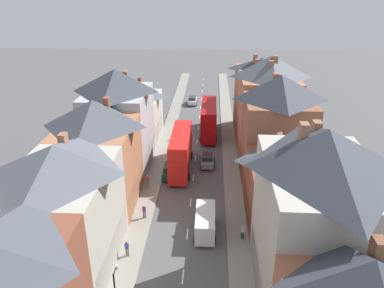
{
  "coord_description": "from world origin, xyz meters",
  "views": [
    {
      "loc": [
        2.15,
        -13.26,
        23.75
      ],
      "look_at": [
        -0.62,
        38.45,
        1.13
      ],
      "focal_mm": 35.0,
      "sensor_mm": 36.0,
      "label": 1
    }
  ],
  "objects_px": {
    "double_decker_bus_mid_street": "(209,119)",
    "car_near_blue": "(170,170)",
    "car_parked_right_a": "(207,159)",
    "delivery_van": "(205,222)",
    "pedestrian_mid_left": "(127,248)",
    "pedestrian_far_left": "(144,211)",
    "double_decker_bus_lead": "(181,150)",
    "car_near_silver": "(192,100)",
    "pedestrian_mid_right": "(243,231)",
    "pedestrian_far_right": "(148,180)"
  },
  "relations": [
    {
      "from": "double_decker_bus_mid_street",
      "to": "car_near_blue",
      "type": "relative_size",
      "value": 2.42
    },
    {
      "from": "car_parked_right_a",
      "to": "delivery_van",
      "type": "distance_m",
      "value": 15.5
    },
    {
      "from": "car_near_blue",
      "to": "pedestrian_mid_left",
      "type": "bearing_deg",
      "value": -98.06
    },
    {
      "from": "pedestrian_far_left",
      "to": "pedestrian_mid_left",
      "type": "bearing_deg",
      "value": -95.16
    },
    {
      "from": "double_decker_bus_mid_street",
      "to": "delivery_van",
      "type": "distance_m",
      "value": 26.92
    },
    {
      "from": "double_decker_bus_mid_street",
      "to": "pedestrian_mid_left",
      "type": "relative_size",
      "value": 6.71
    },
    {
      "from": "double_decker_bus_lead",
      "to": "car_near_blue",
      "type": "height_order",
      "value": "double_decker_bus_lead"
    },
    {
      "from": "car_near_blue",
      "to": "pedestrian_far_left",
      "type": "relative_size",
      "value": 2.77
    },
    {
      "from": "car_near_blue",
      "to": "delivery_van",
      "type": "height_order",
      "value": "delivery_van"
    },
    {
      "from": "pedestrian_far_left",
      "to": "car_near_silver",
      "type": "bearing_deg",
      "value": 85.83
    },
    {
      "from": "car_near_blue",
      "to": "delivery_van",
      "type": "xyz_separation_m",
      "value": [
        4.9,
        -12.05,
        0.48
      ]
    },
    {
      "from": "pedestrian_mid_right",
      "to": "pedestrian_far_right",
      "type": "relative_size",
      "value": 1.0
    },
    {
      "from": "pedestrian_mid_left",
      "to": "pedestrian_mid_right",
      "type": "bearing_deg",
      "value": 15.73
    },
    {
      "from": "car_near_silver",
      "to": "delivery_van",
      "type": "bearing_deg",
      "value": -85.28
    },
    {
      "from": "car_parked_right_a",
      "to": "pedestrian_mid_right",
      "type": "distance_m",
      "value": 16.89
    },
    {
      "from": "car_near_blue",
      "to": "pedestrian_mid_left",
      "type": "xyz_separation_m",
      "value": [
        -2.28,
        -16.1,
        0.18
      ]
    },
    {
      "from": "car_near_silver",
      "to": "double_decker_bus_mid_street",
      "type": "bearing_deg",
      "value": -77.87
    },
    {
      "from": "car_parked_right_a",
      "to": "double_decker_bus_lead",
      "type": "bearing_deg",
      "value": -157.64
    },
    {
      "from": "delivery_van",
      "to": "pedestrian_far_left",
      "type": "xyz_separation_m",
      "value": [
        -6.62,
        2.12,
        -0.3
      ]
    },
    {
      "from": "pedestrian_mid_left",
      "to": "double_decker_bus_lead",
      "type": "bearing_deg",
      "value": 78.82
    },
    {
      "from": "car_near_blue",
      "to": "car_parked_right_a",
      "type": "bearing_deg",
      "value": 35.11
    },
    {
      "from": "double_decker_bus_mid_street",
      "to": "car_parked_right_a",
      "type": "bearing_deg",
      "value": -89.95
    },
    {
      "from": "car_near_blue",
      "to": "pedestrian_far_left",
      "type": "distance_m",
      "value": 10.08
    },
    {
      "from": "double_decker_bus_mid_street",
      "to": "delivery_van",
      "type": "height_order",
      "value": "double_decker_bus_mid_street"
    },
    {
      "from": "car_near_blue",
      "to": "pedestrian_far_right",
      "type": "relative_size",
      "value": 2.77
    },
    {
      "from": "double_decker_bus_lead",
      "to": "delivery_van",
      "type": "distance_m",
      "value": 14.54
    },
    {
      "from": "double_decker_bus_mid_street",
      "to": "pedestrian_far_left",
      "type": "relative_size",
      "value": 6.71
    },
    {
      "from": "double_decker_bus_lead",
      "to": "pedestrian_far_right",
      "type": "distance_m",
      "value": 6.69
    },
    {
      "from": "car_near_blue",
      "to": "pedestrian_mid_left",
      "type": "distance_m",
      "value": 16.26
    },
    {
      "from": "pedestrian_mid_left",
      "to": "pedestrian_mid_right",
      "type": "relative_size",
      "value": 1.0
    },
    {
      "from": "delivery_van",
      "to": "car_near_silver",
      "type": "bearing_deg",
      "value": 94.72
    },
    {
      "from": "pedestrian_mid_left",
      "to": "pedestrian_far_left",
      "type": "relative_size",
      "value": 1.0
    },
    {
      "from": "pedestrian_mid_right",
      "to": "pedestrian_far_right",
      "type": "distance_m",
      "value": 14.73
    },
    {
      "from": "car_parked_right_a",
      "to": "pedestrian_mid_left",
      "type": "height_order",
      "value": "pedestrian_mid_left"
    },
    {
      "from": "double_decker_bus_mid_street",
      "to": "car_near_blue",
      "type": "xyz_separation_m",
      "value": [
        -4.89,
        -14.84,
        -1.96
      ]
    },
    {
      "from": "double_decker_bus_mid_street",
      "to": "pedestrian_mid_left",
      "type": "bearing_deg",
      "value": -103.05
    },
    {
      "from": "car_near_silver",
      "to": "pedestrian_mid_right",
      "type": "relative_size",
      "value": 2.42
    },
    {
      "from": "car_near_silver",
      "to": "pedestrian_mid_right",
      "type": "bearing_deg",
      "value": -80.65
    },
    {
      "from": "pedestrian_far_right",
      "to": "pedestrian_far_left",
      "type": "bearing_deg",
      "value": -83.89
    },
    {
      "from": "car_near_silver",
      "to": "car_parked_right_a",
      "type": "distance_m",
      "value": 28.33
    },
    {
      "from": "double_decker_bus_lead",
      "to": "pedestrian_mid_left",
      "type": "distance_m",
      "value": 18.5
    },
    {
      "from": "car_near_blue",
      "to": "car_parked_right_a",
      "type": "distance_m",
      "value": 5.99
    },
    {
      "from": "double_decker_bus_lead",
      "to": "delivery_van",
      "type": "height_order",
      "value": "double_decker_bus_lead"
    },
    {
      "from": "delivery_van",
      "to": "double_decker_bus_mid_street",
      "type": "bearing_deg",
      "value": 90.02
    },
    {
      "from": "car_near_blue",
      "to": "double_decker_bus_lead",
      "type": "bearing_deg",
      "value": 56.64
    },
    {
      "from": "car_near_blue",
      "to": "car_near_silver",
      "type": "height_order",
      "value": "car_near_blue"
    },
    {
      "from": "double_decker_bus_mid_street",
      "to": "car_parked_right_a",
      "type": "xyz_separation_m",
      "value": [
        0.01,
        -11.39,
        -1.97
      ]
    },
    {
      "from": "car_near_blue",
      "to": "pedestrian_mid_right",
      "type": "relative_size",
      "value": 2.77
    },
    {
      "from": "car_parked_right_a",
      "to": "pedestrian_mid_left",
      "type": "bearing_deg",
      "value": -110.17
    },
    {
      "from": "double_decker_bus_lead",
      "to": "double_decker_bus_mid_street",
      "type": "relative_size",
      "value": 1.0
    }
  ]
}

